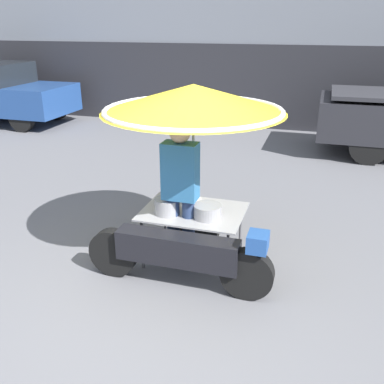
% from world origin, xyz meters
% --- Properties ---
extents(ground_plane, '(36.00, 36.00, 0.00)m').
position_xyz_m(ground_plane, '(0.00, 0.00, 0.00)').
color(ground_plane, slate).
extents(shopfront_building, '(28.00, 2.06, 3.24)m').
position_xyz_m(shopfront_building, '(0.00, 9.11, 1.61)').
color(shopfront_building, gray).
rests_on(shopfront_building, ground).
extents(vendor_motorcycle_cart, '(2.03, 1.95, 2.05)m').
position_xyz_m(vendor_motorcycle_cart, '(0.11, 1.07, 1.62)').
color(vendor_motorcycle_cart, black).
rests_on(vendor_motorcycle_cart, ground).
extents(vendor_person, '(0.38, 0.23, 1.69)m').
position_xyz_m(vendor_person, '(0.01, 0.96, 0.95)').
color(vendor_person, navy).
rests_on(vendor_person, ground).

